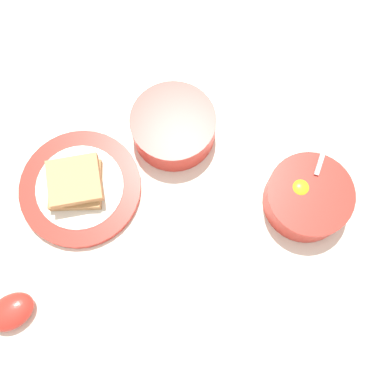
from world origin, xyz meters
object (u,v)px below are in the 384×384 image
congee_bowl (173,126)px  egg_bowl (308,197)px  toast_plate (81,188)px  toast_sandwich (75,183)px  soup_spoon (3,317)px

congee_bowl → egg_bowl: bearing=93.7°
toast_plate → congee_bowl: bearing=156.8°
toast_sandwich → congee_bowl: (-0.16, 0.07, -0.00)m
egg_bowl → soup_spoon: egg_bowl is taller
soup_spoon → congee_bowl: congee_bowl is taller
egg_bowl → toast_sandwich: 0.36m
soup_spoon → congee_bowl: (-0.38, 0.04, 0.01)m
toast_plate → toast_sandwich: bearing=-76.3°
egg_bowl → soup_spoon: (0.40, -0.28, -0.01)m
toast_plate → soup_spoon: 0.22m
toast_plate → soup_spoon: (0.22, 0.03, 0.01)m
soup_spoon → toast_sandwich: bearing=-171.9°
toast_sandwich → toast_plate: bearing=103.7°
egg_bowl → toast_sandwich: size_ratio=1.28×
egg_bowl → toast_plate: bearing=-60.0°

